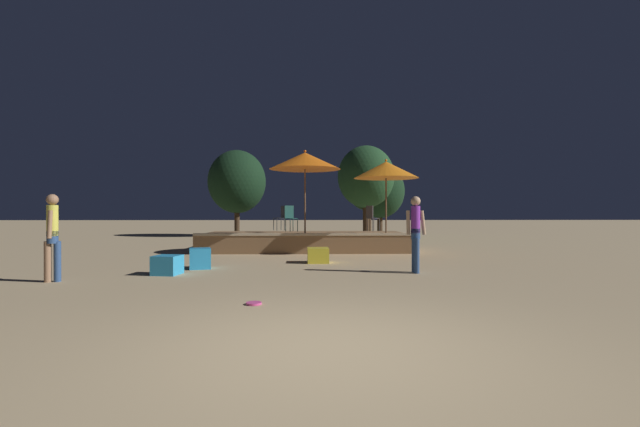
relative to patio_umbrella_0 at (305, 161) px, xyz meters
The scene contains 17 objects.
ground_plane 10.05m from the patio_umbrella_0, 87.84° to the right, with size 120.00×120.00×0.00m, color tan.
wooden_deck 3.04m from the patio_umbrella_0, 90.52° to the left, with size 7.11×3.18×0.67m.
patio_umbrella_0 is the anchor object (origin of this frame).
patio_umbrella_1 2.64m from the patio_umbrella_0, ahead, with size 2.09×2.09×3.06m.
cube_seat_0 6.05m from the patio_umbrella_0, 123.23° to the right, with size 0.60×0.60×0.42m.
cube_seat_1 5.13m from the patio_umbrella_0, 124.91° to the right, with size 0.60×0.60×0.49m.
cube_seat_2 3.73m from the patio_umbrella_0, 81.19° to the right, with size 0.58×0.58×0.40m.
person_0 7.55m from the patio_umbrella_0, 132.02° to the right, with size 0.29×0.52×1.71m.
person_2 5.44m from the patio_umbrella_0, 59.86° to the right, with size 0.45×0.30×1.71m.
bistro_chair_0 3.20m from the patio_umbrella_0, 28.21° to the left, with size 0.47×0.47×0.90m.
bistro_chair_1 2.79m from the patio_umbrella_0, 114.84° to the left, with size 0.46×0.46×0.90m.
bistro_chair_2 2.15m from the patio_umbrella_0, 116.25° to the left, with size 0.47×0.47×0.90m.
frisbee_disc 8.11m from the patio_umbrella_0, 95.06° to the right, with size 0.23×0.23×0.03m.
background_tree_0 11.29m from the patio_umbrella_0, 71.65° to the left, with size 2.73×2.73×4.38m.
background_tree_1 6.48m from the patio_umbrella_0, 64.93° to the left, with size 2.61×2.61×4.40m.
background_tree_2 10.38m from the patio_umbrella_0, 111.74° to the left, with size 3.14×3.14×4.71m.
background_tree_3 9.18m from the patio_umbrella_0, 65.49° to the left, with size 2.55×2.55×3.82m.
Camera 1 is at (-0.19, -4.25, 1.39)m, focal length 24.00 mm.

